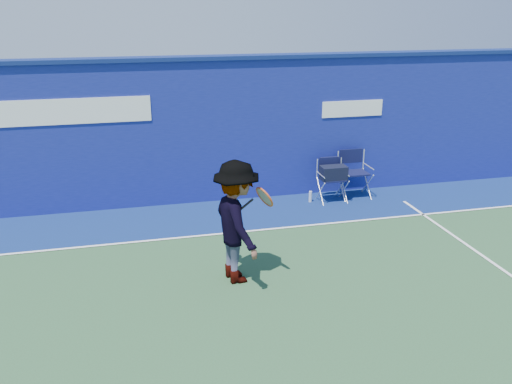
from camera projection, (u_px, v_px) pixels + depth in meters
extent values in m
plane|color=#294E2D|center=(240.00, 332.00, 7.11)|extent=(80.00, 80.00, 0.00)
cube|color=navy|center=(188.00, 133.00, 11.39)|extent=(24.00, 0.40, 3.00)
cube|color=navy|center=(185.00, 58.00, 10.88)|extent=(24.00, 0.50, 0.08)
cube|color=white|center=(31.00, 113.00, 10.34)|extent=(4.50, 0.02, 0.50)
cube|color=white|center=(352.00, 109.00, 11.86)|extent=(1.40, 0.02, 0.35)
cube|color=navy|center=(198.00, 218.00, 10.87)|extent=(24.00, 1.80, 0.01)
cube|color=white|center=(204.00, 235.00, 10.04)|extent=(24.00, 0.06, 0.01)
cube|color=#0E1135|center=(333.00, 179.00, 11.66)|extent=(0.49, 0.41, 0.03)
cube|color=silver|center=(329.00, 167.00, 11.81)|extent=(0.55, 0.02, 0.40)
cube|color=#0E1135|center=(329.00, 164.00, 11.78)|extent=(0.49, 0.03, 0.28)
cube|color=black|center=(334.00, 173.00, 11.58)|extent=(0.55, 0.32, 0.30)
cube|color=#0E1135|center=(329.00, 162.00, 11.77)|extent=(0.40, 0.06, 0.22)
cube|color=#0E1135|center=(355.00, 173.00, 11.89)|extent=(0.54, 0.46, 0.03)
cube|color=silver|center=(351.00, 160.00, 12.06)|extent=(0.62, 0.03, 0.45)
cube|color=#0E1135|center=(351.00, 156.00, 12.03)|extent=(0.54, 0.03, 0.31)
cylinder|color=silver|center=(310.00, 197.00, 11.72)|extent=(0.07, 0.07, 0.25)
imported|color=#EA4738|center=(237.00, 222.00, 8.18)|extent=(0.90, 1.34, 1.92)
torus|color=#BD4419|center=(265.00, 197.00, 8.02)|extent=(0.31, 0.42, 0.34)
cylinder|color=gray|center=(265.00, 197.00, 8.02)|extent=(0.25, 0.35, 0.28)
cylinder|color=black|center=(244.00, 206.00, 8.10)|extent=(0.31, 0.14, 0.19)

